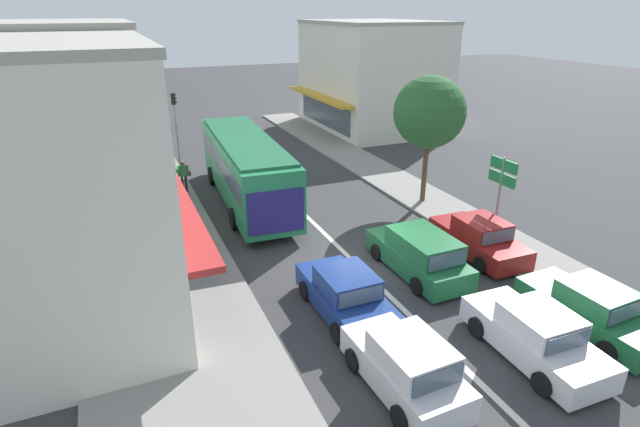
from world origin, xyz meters
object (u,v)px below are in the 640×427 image
at_px(sedan_queue_far_back, 346,295).
at_px(traffic_light_downstreet, 175,115).
at_px(city_bus, 246,165).
at_px(parked_sedan_kerb_second, 479,238).
at_px(sedan_behind_bus_mid, 535,336).
at_px(pedestrian_with_handbag_near, 184,174).
at_px(parked_sedan_kerb_front, 591,310).
at_px(wagon_adjacent_lane_lead, 419,254).
at_px(hatchback_queue_gap_filler, 406,366).
at_px(directional_road_sign, 502,180).
at_px(street_tree_right, 430,112).

relative_size(sedan_queue_far_back, traffic_light_downstreet, 1.00).
distance_m(city_bus, parked_sedan_kerb_second, 11.22).
xyz_separation_m(sedan_behind_bus_mid, pedestrian_with_handbag_near, (-6.64, 16.80, 0.40)).
distance_m(parked_sedan_kerb_front, traffic_light_downstreet, 24.35).
relative_size(sedan_behind_bus_mid, sedan_queue_far_back, 1.01).
relative_size(wagon_adjacent_lane_lead, traffic_light_downstreet, 1.08).
relative_size(hatchback_queue_gap_filler, parked_sedan_kerb_second, 0.89).
relative_size(sedan_queue_far_back, directional_road_sign, 1.17).
height_order(sedan_behind_bus_mid, traffic_light_downstreet, traffic_light_downstreet).
bearing_deg(city_bus, street_tree_right, -23.42).
distance_m(sedan_queue_far_back, street_tree_right, 11.15).
bearing_deg(parked_sedan_kerb_front, directional_road_sign, 75.84).
xyz_separation_m(hatchback_queue_gap_filler, parked_sedan_kerb_front, (6.38, 0.05, -0.05)).
bearing_deg(parked_sedan_kerb_front, wagon_adjacent_lane_lead, 119.16).
distance_m(sedan_queue_far_back, parked_sedan_kerb_front, 7.22).
relative_size(parked_sedan_kerb_second, street_tree_right, 0.69).
bearing_deg(parked_sedan_kerb_front, parked_sedan_kerb_second, 87.67).
relative_size(traffic_light_downstreet, pedestrian_with_handbag_near, 2.58).
xyz_separation_m(parked_sedan_kerb_second, traffic_light_downstreet, (-8.67, 17.50, 2.19)).
bearing_deg(street_tree_right, directional_road_sign, -89.25).
bearing_deg(parked_sedan_kerb_second, directional_road_sign, 23.80).
distance_m(parked_sedan_kerb_second, street_tree_right, 6.78).
relative_size(hatchback_queue_gap_filler, pedestrian_with_handbag_near, 2.31).
distance_m(directional_road_sign, pedestrian_with_handbag_near, 15.14).
xyz_separation_m(sedan_behind_bus_mid, hatchback_queue_gap_filler, (-3.91, 0.27, 0.05)).
distance_m(hatchback_queue_gap_filler, pedestrian_with_handbag_near, 16.76).
xyz_separation_m(parked_sedan_kerb_front, street_tree_right, (1.39, 10.74, 3.76)).
distance_m(wagon_adjacent_lane_lead, pedestrian_with_handbag_near, 13.24).
xyz_separation_m(hatchback_queue_gap_filler, directional_road_sign, (7.84, 5.82, 1.99)).
xyz_separation_m(sedan_queue_far_back, parked_sedan_kerb_front, (6.28, -3.58, 0.00)).
bearing_deg(pedestrian_with_handbag_near, city_bus, -41.50).
height_order(traffic_light_downstreet, street_tree_right, street_tree_right).
xyz_separation_m(city_bus, traffic_light_downstreet, (-1.98, 8.58, 0.97)).
distance_m(hatchback_queue_gap_filler, parked_sedan_kerb_second, 8.45).
bearing_deg(sedan_behind_bus_mid, city_bus, 105.45).
distance_m(wagon_adjacent_lane_lead, directional_road_sign, 4.70).
distance_m(sedan_queue_far_back, pedestrian_with_handbag_near, 13.22).
xyz_separation_m(sedan_queue_far_back, directional_road_sign, (7.73, 2.20, 2.04)).
bearing_deg(street_tree_right, wagon_adjacent_lane_lead, -125.16).
relative_size(hatchback_queue_gap_filler, parked_sedan_kerb_front, 0.88).
xyz_separation_m(sedan_queue_far_back, pedestrian_with_handbag_near, (-2.84, 12.91, 0.40)).
xyz_separation_m(traffic_light_downstreet, pedestrian_with_handbag_near, (-0.66, -6.24, -1.79)).
xyz_separation_m(street_tree_right, pedestrian_with_handbag_near, (-10.50, 5.74, -3.36)).
distance_m(city_bus, sedan_behind_bus_mid, 15.05).
xyz_separation_m(wagon_adjacent_lane_lead, parked_sedan_kerb_front, (2.73, -4.89, -0.08)).
bearing_deg(parked_sedan_kerb_second, sedan_behind_bus_mid, -115.88).
bearing_deg(sedan_queue_far_back, parked_sedan_kerb_front, -29.69).
xyz_separation_m(traffic_light_downstreet, street_tree_right, (9.85, -11.98, 1.57)).
relative_size(city_bus, parked_sedan_kerb_second, 2.59).
relative_size(wagon_adjacent_lane_lead, street_tree_right, 0.74).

